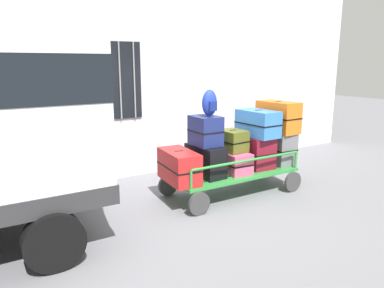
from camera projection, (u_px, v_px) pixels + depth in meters
name	position (u px, v px, depth m)	size (l,w,h in m)	color
ground_plane	(205.00, 207.00, 6.06)	(40.00, 40.00, 0.00)	slate
building_wall	(143.00, 55.00, 7.47)	(12.00, 0.38, 5.00)	silver
luggage_cart	(231.00, 175.00, 6.60)	(2.44, 1.10, 0.43)	#2D8438
cart_railing	(232.00, 156.00, 6.53)	(2.33, 0.96, 0.33)	#2D8438
suitcase_left_bottom	(179.00, 166.00, 5.96)	(0.51, 0.92, 0.52)	#B21E1E
suitcase_midleft_bottom	(205.00, 161.00, 6.28)	(0.43, 0.79, 0.54)	black
suitcase_midleft_middle	(205.00, 131.00, 6.17)	(0.42, 0.53, 0.51)	navy
suitcase_center_bottom	(231.00, 161.00, 6.57)	(0.47, 0.88, 0.38)	#CC4C72
suitcase_center_middle	(233.00, 141.00, 6.46)	(0.45, 0.51, 0.38)	#4C5119
suitcase_midright_bottom	(255.00, 151.00, 6.80)	(0.51, 0.70, 0.59)	maroon
suitcase_midright_middle	(258.00, 123.00, 6.66)	(0.49, 0.81, 0.49)	#3372C6
suitcase_right_bottom	(277.00, 147.00, 7.09)	(0.45, 0.78, 0.61)	slate
suitcase_right_middle	(278.00, 117.00, 6.96)	(0.46, 0.84, 0.59)	orange
backpack	(210.00, 103.00, 6.00)	(0.27, 0.22, 0.44)	navy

